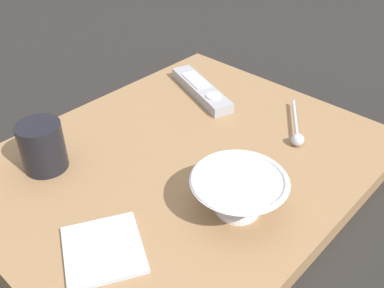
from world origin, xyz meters
The scene contains 7 objects.
ground_plane centered at (0.00, 0.00, 0.00)m, with size 6.00×6.00×0.00m, color black.
table centered at (0.00, 0.00, 0.02)m, with size 0.66×0.53×0.03m.
cereal_bowl centered at (0.04, 0.15, 0.07)m, with size 0.14×0.14×0.06m.
coffee_mug centered at (0.17, -0.15, 0.07)m, with size 0.07×0.07×0.08m.
teaspoon centered at (-0.18, 0.11, 0.04)m, with size 0.12×0.09×0.02m.
tv_remote_near centered at (-0.18, -0.12, 0.04)m, with size 0.11×0.20×0.02m.
folded_napkin centered at (0.22, 0.06, 0.03)m, with size 0.14×0.14×0.01m.
Camera 1 is at (0.42, 0.41, 0.48)m, focal length 40.83 mm.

